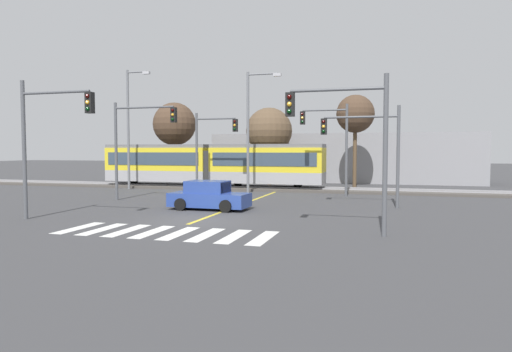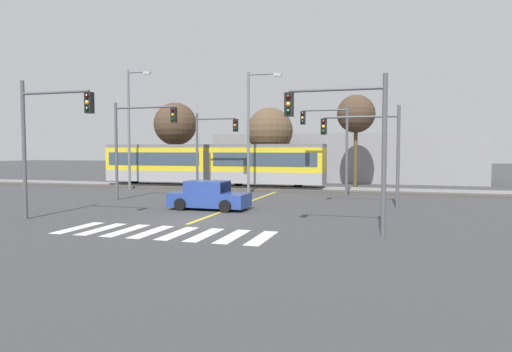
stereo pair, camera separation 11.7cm
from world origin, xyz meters
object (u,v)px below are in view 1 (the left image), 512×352
Objects in this scene: traffic_light_far_right at (331,136)px; street_lamp_west at (130,123)px; traffic_light_near_left at (46,129)px; bare_tree_west at (269,131)px; traffic_light_mid_left at (136,135)px; bare_tree_east at (355,115)px; traffic_light_near_right at (350,131)px; sedan_crossing at (209,196)px; bare_tree_far_west at (175,124)px; light_rail_tram at (212,163)px; traffic_light_mid_right at (369,141)px; street_lamp_centre at (251,124)px; traffic_light_far_left at (210,141)px.

street_lamp_west is at bearing 175.83° from traffic_light_far_right.
traffic_light_near_left is 0.90× the size of bare_tree_west.
bare_tree_east reaches higher than traffic_light_mid_left.
traffic_light_near_right is 13.20m from traffic_light_near_left.
sedan_crossing is 22.00m from bare_tree_far_west.
street_lamp_west is at bearing -156.05° from light_rail_tram.
traffic_light_mid_left is (-13.96, -0.65, 0.46)m from traffic_light_mid_right.
street_lamp_centre is (4.99, 14.94, 0.96)m from traffic_light_near_left.
traffic_light_near_right is at bearing -51.57° from traffic_light_far_left.
sedan_crossing is 0.61× the size of bare_tree_west.
traffic_light_far_right is at bearing -97.89° from bare_tree_east.
traffic_light_far_right reaches higher than light_rail_tram.
traffic_light_near_left is (-13.58, -8.80, 0.42)m from traffic_light_mid_right.
traffic_light_mid_left is 0.98× the size of traffic_light_far_right.
street_lamp_west is (-18.89, 6.70, 1.69)m from traffic_light_mid_right.
light_rail_tram is 3.16× the size of traffic_light_far_left.
traffic_light_mid_right is 10.65m from street_lamp_centre.
bare_tree_far_west is at bearing 128.35° from traffic_light_near_right.
traffic_light_far_left is (-3.39, 8.67, 3.14)m from sedan_crossing.
traffic_light_far_right is at bearing 99.52° from traffic_light_near_right.
street_lamp_centre reaches higher than bare_tree_far_west.
traffic_light_near_right reaches higher than sedan_crossing.
traffic_light_mid_left is at bearing -128.38° from street_lamp_centre.
traffic_light_far_left is at bearing 128.43° from traffic_light_near_right.
traffic_light_mid_left is at bearing 92.71° from traffic_light_near_left.
traffic_light_mid_left is 1.04× the size of traffic_light_far_left.
traffic_light_near_left reaches higher than sedan_crossing.
traffic_light_far_left is at bearing 111.37° from sedan_crossing.
bare_tree_far_west is (-10.51, 8.91, 0.64)m from street_lamp_centre.
street_lamp_centre is 1.26× the size of bare_tree_west.
traffic_light_mid_right is at bearing -38.24° from bare_tree_far_west.
street_lamp_west is 1.36× the size of bare_tree_west.
traffic_light_mid_right is at bearing 22.39° from sedan_crossing.
traffic_light_mid_right is 0.63× the size of street_lamp_centre.
traffic_light_near_right is at bearing -80.48° from traffic_light_far_right.
traffic_light_near_left is (-10.83, -14.32, -0.04)m from traffic_light_far_right.
sedan_crossing is 9.86m from traffic_light_near_right.
traffic_light_mid_left is at bearing -71.89° from bare_tree_far_west.
traffic_light_near_right reaches higher than traffic_light_mid_right.
traffic_light_mid_right is at bearing -19.52° from street_lamp_west.
traffic_light_mid_right is 8.63m from traffic_light_near_right.
street_lamp_centre reaches higher than traffic_light_far_right.
traffic_light_near_left is 16.43m from street_lamp_west.
street_lamp_centre reaches higher than light_rail_tram.
traffic_light_mid_right is at bearing -63.53° from traffic_light_far_right.
traffic_light_near_right is 24.76m from bare_tree_west.
bare_tree_east is (17.22, 6.54, 0.77)m from street_lamp_west.
bare_tree_west is (4.19, 23.22, 0.82)m from traffic_light_near_left.
bare_tree_west is at bearing 54.96° from light_rail_tram.
bare_tree_east is at bearing 48.50° from traffic_light_mid_left.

